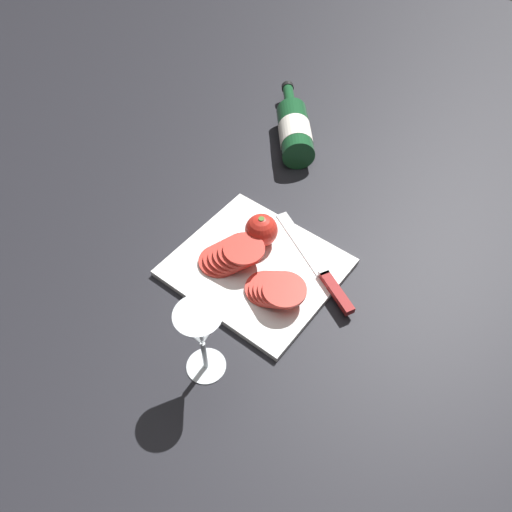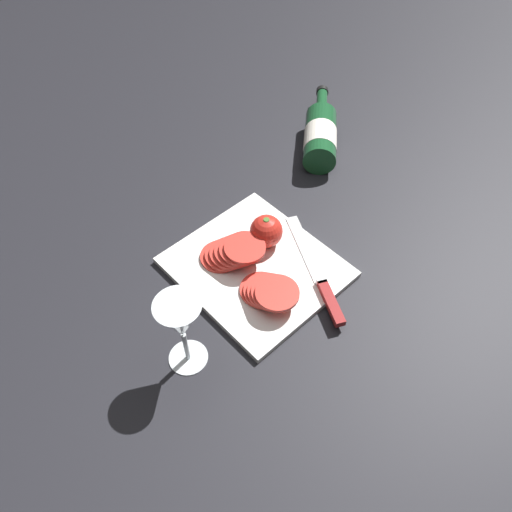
% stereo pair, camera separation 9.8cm
% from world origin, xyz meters
% --- Properties ---
extents(ground_plane, '(3.00, 3.00, 0.00)m').
position_xyz_m(ground_plane, '(0.00, 0.00, 0.00)').
color(ground_plane, black).
extents(cutting_board, '(0.32, 0.28, 0.01)m').
position_xyz_m(cutting_board, '(0.02, -0.02, 0.01)').
color(cutting_board, white).
rests_on(cutting_board, ground_plane).
extents(wine_bottle, '(0.24, 0.26, 0.08)m').
position_xyz_m(wine_bottle, '(-0.16, 0.36, 0.04)').
color(wine_bottle, '#194C28').
rests_on(wine_bottle, ground_plane).
extents(wine_glass, '(0.08, 0.08, 0.17)m').
position_xyz_m(wine_glass, '(0.08, -0.25, 0.12)').
color(wine_glass, silver).
rests_on(wine_glass, ground_plane).
extents(whole_tomato, '(0.07, 0.07, 0.07)m').
position_xyz_m(whole_tomato, '(-0.01, 0.03, 0.05)').
color(whole_tomato, red).
rests_on(whole_tomato, cutting_board).
extents(knife, '(0.27, 0.15, 0.01)m').
position_xyz_m(knife, '(0.15, 0.03, 0.02)').
color(knife, silver).
rests_on(knife, cutting_board).
extents(tomato_slice_stack_near, '(0.12, 0.09, 0.04)m').
position_xyz_m(tomato_slice_stack_near, '(0.09, -0.06, 0.03)').
color(tomato_slice_stack_near, red).
rests_on(tomato_slice_stack_near, cutting_board).
extents(tomato_slice_stack_far, '(0.12, 0.12, 0.04)m').
position_xyz_m(tomato_slice_stack_far, '(-0.03, -0.05, 0.04)').
color(tomato_slice_stack_far, red).
rests_on(tomato_slice_stack_far, cutting_board).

